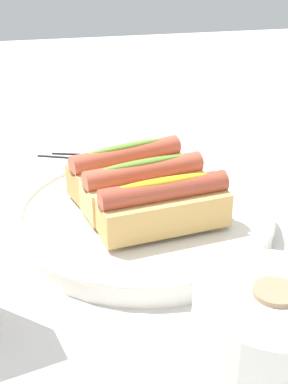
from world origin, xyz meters
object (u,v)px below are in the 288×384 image
object	(u,v)px
serving_bowl	(144,216)
hotdog_side	(164,206)
chopstick_near	(103,159)
paper_towel_roll	(265,367)
hotdog_front	(126,169)
chopstick_far	(120,155)
hotdog_back	(144,186)

from	to	relation	value
serving_bowl	hotdog_side	world-z (taller)	hotdog_side
chopstick_near	hotdog_side	bearing A→B (deg)	118.28
serving_bowl	paper_towel_roll	xyz separation A→B (m)	(-0.02, 0.31, 0.05)
hotdog_front	paper_towel_roll	size ratio (longest dim) A/B	1.18
hotdog_side	chopstick_far	size ratio (longest dim) A/B	0.71
paper_towel_roll	chopstick_near	size ratio (longest dim) A/B	0.61
hotdog_back	hotdog_front	bearing A→B (deg)	-77.65
hotdog_side	chopstick_far	bearing A→B (deg)	-89.65
serving_bowl	hotdog_front	distance (m)	0.07
serving_bowl	paper_towel_roll	bearing A→B (deg)	93.96
hotdog_front	chopstick_near	world-z (taller)	hotdog_front
hotdog_side	hotdog_back	bearing A→B (deg)	-77.65
hotdog_side	chopstick_near	xyz separation A→B (m)	(0.03, -0.27, -0.06)
serving_bowl	hotdog_side	distance (m)	0.07
hotdog_back	paper_towel_roll	bearing A→B (deg)	93.96
chopstick_near	serving_bowl	bearing A→B (deg)	116.85
hotdog_front	hotdog_side	distance (m)	0.11
hotdog_front	hotdog_back	distance (m)	0.06
hotdog_side	hotdog_front	bearing A→B (deg)	-77.65
chopstick_far	serving_bowl	bearing A→B (deg)	104.79
hotdog_front	paper_towel_roll	bearing A→B (deg)	95.20
hotdog_side	chopstick_far	xyz separation A→B (m)	(0.00, -0.28, -0.06)
serving_bowl	hotdog_back	xyz separation A→B (m)	(0.00, 0.00, 0.04)
serving_bowl	hotdog_front	world-z (taller)	hotdog_front
chopstick_near	chopstick_far	distance (m)	0.03
serving_bowl	chopstick_far	world-z (taller)	serving_bowl
serving_bowl	chopstick_far	size ratio (longest dim) A/B	1.47
hotdog_back	chopstick_far	xyz separation A→B (m)	(-0.01, -0.23, -0.06)
serving_bowl	chopstick_far	distance (m)	0.23
serving_bowl	hotdog_front	bearing A→B (deg)	-77.65
hotdog_back	chopstick_near	distance (m)	0.23
paper_towel_roll	chopstick_far	distance (m)	0.55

